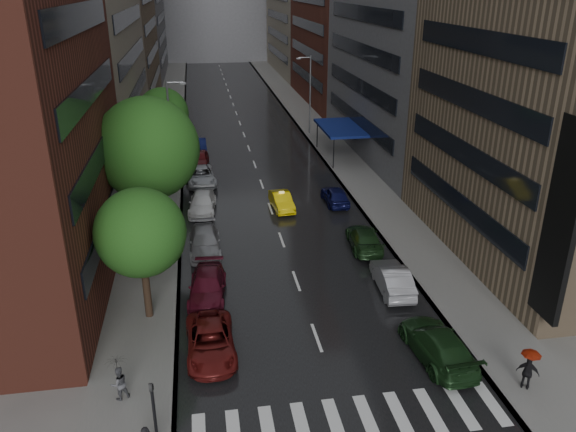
# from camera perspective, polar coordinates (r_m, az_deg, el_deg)

# --- Properties ---
(ground) EXTENTS (220.00, 220.00, 0.00)m
(ground) POSITION_cam_1_polar(r_m,az_deg,el_deg) (26.48, 4.80, -17.12)
(ground) COLOR gray
(ground) RESTS_ON ground
(road) EXTENTS (14.00, 140.00, 0.01)m
(road) POSITION_cam_1_polar(r_m,az_deg,el_deg) (71.87, -4.78, 9.02)
(road) COLOR black
(road) RESTS_ON ground
(sidewalk_left) EXTENTS (4.00, 140.00, 0.15)m
(sidewalk_left) POSITION_cam_1_polar(r_m,az_deg,el_deg) (71.75, -12.04, 8.64)
(sidewalk_left) COLOR gray
(sidewalk_left) RESTS_ON ground
(sidewalk_right) EXTENTS (4.00, 140.00, 0.15)m
(sidewalk_right) POSITION_cam_1_polar(r_m,az_deg,el_deg) (73.08, 2.36, 9.37)
(sidewalk_right) COLOR gray
(sidewalk_right) RESTS_ON ground
(crosswalk) EXTENTS (13.15, 2.80, 0.01)m
(crosswalk) POSITION_cam_1_polar(r_m,az_deg,el_deg) (25.07, 6.43, -19.90)
(crosswalk) COLOR silver
(crosswalk) RESTS_ON ground
(tree_near) EXTENTS (4.67, 4.67, 7.44)m
(tree_near) POSITION_cam_1_polar(r_m,az_deg,el_deg) (29.60, -14.76, -1.67)
(tree_near) COLOR #382619
(tree_near) RESTS_ON ground
(tree_mid) EXTENTS (6.57, 6.57, 10.47)m
(tree_mid) POSITION_cam_1_polar(r_m,az_deg,el_deg) (36.77, -14.08, 6.64)
(tree_mid) COLOR #382619
(tree_mid) RESTS_ON ground
(tree_far) EXTENTS (4.89, 4.89, 7.80)m
(tree_far) POSITION_cam_1_polar(r_m,az_deg,el_deg) (55.45, -12.60, 10.11)
(tree_far) COLOR #382619
(tree_far) RESTS_ON ground
(taxi) EXTENTS (1.71, 4.16, 1.34)m
(taxi) POSITION_cam_1_polar(r_m,az_deg,el_deg) (44.99, -0.65, 1.53)
(taxi) COLOR yellow
(taxi) RESTS_ON ground
(parked_cars_left) EXTENTS (2.90, 40.64, 1.50)m
(parked_cars_left) POSITION_cam_1_polar(r_m,az_deg,el_deg) (43.26, -8.64, 0.46)
(parked_cars_left) COLOR maroon
(parked_cars_left) RESTS_ON ground
(parked_cars_right) EXTENTS (2.58, 25.76, 1.58)m
(parked_cars_right) POSITION_cam_1_polar(r_m,az_deg,el_deg) (35.47, 9.50, -4.75)
(parked_cars_right) COLOR #1A391A
(parked_cars_right) RESTS_ON ground
(ped_black_umbrella) EXTENTS (0.96, 0.98, 2.09)m
(ped_black_umbrella) POSITION_cam_1_polar(r_m,az_deg,el_deg) (25.96, -16.89, -15.18)
(ped_black_umbrella) COLOR #4E4E53
(ped_black_umbrella) RESTS_ON sidewalk_left
(ped_red_umbrella) EXTENTS (1.01, 0.91, 2.01)m
(ped_red_umbrella) POSITION_cam_1_polar(r_m,az_deg,el_deg) (27.61, 23.29, -13.82)
(ped_red_umbrella) COLOR black
(ped_red_umbrella) RESTS_ON sidewalk_right
(traffic_light) EXTENTS (0.18, 0.15, 3.45)m
(traffic_light) POSITION_cam_1_polar(r_m,az_deg,el_deg) (22.44, -13.42, -18.97)
(traffic_light) COLOR black
(traffic_light) RESTS_ON sidewalk_left
(street_lamp_left) EXTENTS (1.74, 0.22, 9.00)m
(street_lamp_left) POSITION_cam_1_polar(r_m,az_deg,el_deg) (51.14, -11.78, 8.63)
(street_lamp_left) COLOR gray
(street_lamp_left) RESTS_ON sidewalk_left
(street_lamp_right) EXTENTS (1.74, 0.22, 9.00)m
(street_lamp_right) POSITION_cam_1_polar(r_m,az_deg,el_deg) (67.04, 2.19, 12.36)
(street_lamp_right) COLOR gray
(street_lamp_right) RESTS_ON sidewalk_right
(awning) EXTENTS (4.00, 8.00, 3.12)m
(awning) POSITION_cam_1_polar(r_m,az_deg,el_deg) (58.15, 5.35, 8.90)
(awning) COLOR navy
(awning) RESTS_ON sidewalk_right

